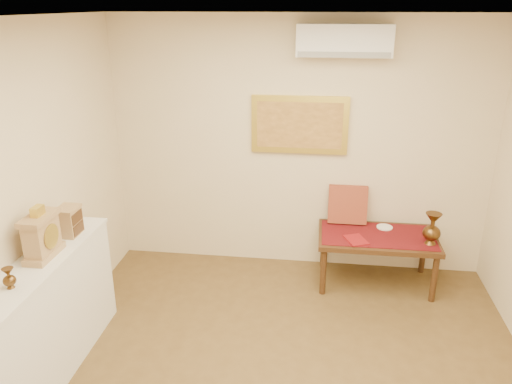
% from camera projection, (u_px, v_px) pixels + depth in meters
% --- Properties ---
extents(ceiling, '(4.50, 4.50, 0.00)m').
position_uv_depth(ceiling, '(286.00, 19.00, 2.71)').
color(ceiling, white).
rests_on(ceiling, ground).
extents(wall_back, '(4.00, 0.02, 2.70)m').
position_uv_depth(wall_back, '(299.00, 147.00, 5.28)').
color(wall_back, beige).
rests_on(wall_back, ground).
extents(brass_urn_small, '(0.09, 0.09, 0.20)m').
position_uv_depth(brass_urn_small, '(8.00, 275.00, 3.33)').
color(brass_urn_small, brown).
rests_on(brass_urn_small, display_ledge).
extents(table_cloth, '(1.14, 0.59, 0.01)m').
position_uv_depth(table_cloth, '(378.00, 235.00, 5.11)').
color(table_cloth, maroon).
rests_on(table_cloth, low_table).
extents(brass_urn_tall, '(0.18, 0.18, 0.39)m').
position_uv_depth(brass_urn_tall, '(433.00, 225.00, 4.85)').
color(brass_urn_tall, brown).
rests_on(brass_urn_tall, table_cloth).
extents(plate, '(0.17, 0.17, 0.01)m').
position_uv_depth(plate, '(385.00, 227.00, 5.27)').
color(plate, white).
rests_on(plate, table_cloth).
extents(menu, '(0.26, 0.30, 0.01)m').
position_uv_depth(menu, '(356.00, 240.00, 4.98)').
color(menu, maroon).
rests_on(menu, table_cloth).
extents(cushion, '(0.41, 0.18, 0.42)m').
position_uv_depth(cushion, '(348.00, 204.00, 5.33)').
color(cushion, maroon).
rests_on(cushion, table_cloth).
extents(display_ledge, '(0.37, 2.02, 0.98)m').
position_uv_depth(display_ledge, '(35.00, 331.00, 3.72)').
color(display_ledge, silver).
rests_on(display_ledge, floor).
extents(mantel_clock, '(0.17, 0.36, 0.41)m').
position_uv_depth(mantel_clock, '(42.00, 236.00, 3.72)').
color(mantel_clock, tan).
rests_on(mantel_clock, display_ledge).
extents(wooden_chest, '(0.16, 0.21, 0.24)m').
position_uv_depth(wooden_chest, '(69.00, 221.00, 4.10)').
color(wooden_chest, tan).
rests_on(wooden_chest, display_ledge).
extents(low_table, '(1.20, 0.70, 0.55)m').
position_uv_depth(low_table, '(377.00, 241.00, 5.14)').
color(low_table, '#432714').
rests_on(low_table, floor).
extents(painting, '(1.00, 0.06, 0.60)m').
position_uv_depth(painting, '(300.00, 125.00, 5.16)').
color(painting, gold).
rests_on(painting, wall_back).
extents(ac_unit, '(0.90, 0.25, 0.30)m').
position_uv_depth(ac_unit, '(344.00, 41.00, 4.71)').
color(ac_unit, white).
rests_on(ac_unit, wall_back).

